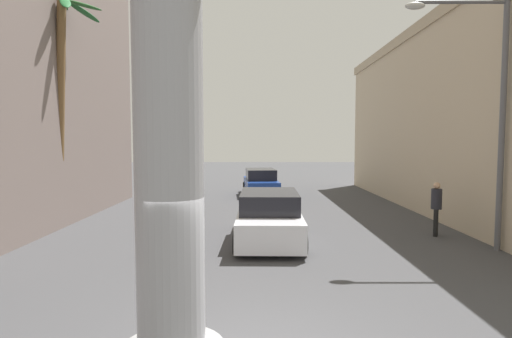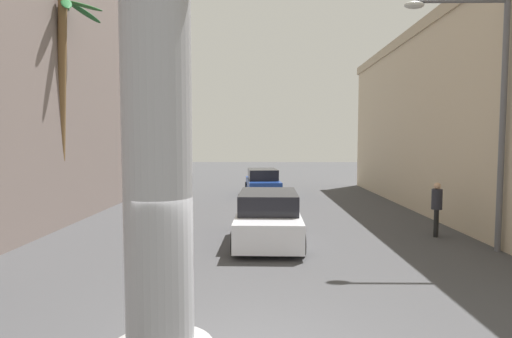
% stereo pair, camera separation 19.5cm
% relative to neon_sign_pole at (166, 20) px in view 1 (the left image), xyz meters
% --- Properties ---
extents(ground_plane, '(92.87, 92.87, 0.00)m').
position_rel_neon_sign_pole_xyz_m(ground_plane, '(1.04, 10.83, -4.49)').
color(ground_plane, '#424244').
extents(building_right, '(8.46, 21.63, 8.39)m').
position_rel_neon_sign_pole_xyz_m(building_right, '(12.25, 13.60, -0.28)').
color(building_right, '#C6B293').
rests_on(building_right, ground).
extents(neon_sign_pole, '(2.75, 1.26, 10.15)m').
position_rel_neon_sign_pole_xyz_m(neon_sign_pole, '(0.00, 0.00, 0.00)').
color(neon_sign_pole, '#9E9EA3').
rests_on(neon_sign_pole, ground).
extents(street_lamp, '(2.92, 0.28, 7.15)m').
position_rel_neon_sign_pole_xyz_m(street_lamp, '(7.49, 6.79, -0.11)').
color(street_lamp, '#59595E').
rests_on(street_lamp, ground).
extents(car_lead, '(2.12, 4.66, 1.56)m').
position_rel_neon_sign_pole_xyz_m(car_lead, '(1.41, 7.96, -3.75)').
color(car_lead, black).
rests_on(car_lead, ground).
extents(car_far, '(2.19, 4.69, 1.56)m').
position_rel_neon_sign_pole_xyz_m(car_far, '(1.26, 18.58, -3.75)').
color(car_far, black).
rests_on(car_far, ground).
extents(palm_tree_mid_left, '(2.76, 2.51, 8.34)m').
position_rel_neon_sign_pole_xyz_m(palm_tree_mid_left, '(-6.03, 9.99, 0.87)').
color(palm_tree_mid_left, brown).
rests_on(palm_tree_mid_left, ground).
extents(pedestrian_mid_right, '(0.46, 0.46, 1.80)m').
position_rel_neon_sign_pole_xyz_m(pedestrian_mid_right, '(6.97, 8.56, -3.43)').
color(pedestrian_mid_right, black).
rests_on(pedestrian_mid_right, ground).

